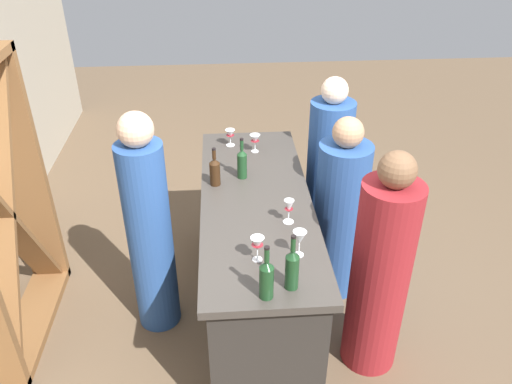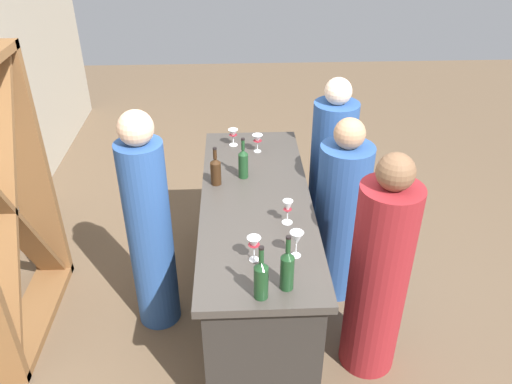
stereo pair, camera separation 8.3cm
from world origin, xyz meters
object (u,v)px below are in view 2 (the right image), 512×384
object	(u,v)px
wine_glass_far_center	(233,134)
wine_bottle_second_right_olive_green	(243,163)
wine_bottle_second_left_olive_green	(287,269)
person_left_guest	(378,277)
wine_glass_near_right	(257,140)
person_server_behind	(149,231)
wine_glass_near_center	(288,208)
wine_bottle_center_amber_brown	(216,170)
person_center_guest	(331,173)
wine_glass_near_left	(297,239)
wine_rack	(2,212)
wine_glass_far_left	(254,244)
wine_bottle_leftmost_olive_green	(261,278)
person_right_guest	(341,218)

from	to	relation	value
wine_glass_far_center	wine_bottle_second_right_olive_green	bearing A→B (deg)	-172.48
wine_bottle_second_left_olive_green	person_left_guest	distance (m)	0.80
wine_glass_near_right	person_server_behind	xyz separation A→B (m)	(-0.75, 0.76, -0.30)
wine_bottle_second_left_olive_green	wine_glass_near_center	bearing A→B (deg)	-5.86
wine_glass_near_center	person_left_guest	world-z (taller)	person_left_guest
wine_bottle_center_amber_brown	person_center_guest	bearing A→B (deg)	-57.21
person_center_guest	wine_glass_near_left	bearing A→B (deg)	64.96
wine_bottle_second_right_olive_green	wine_glass_near_left	size ratio (longest dim) A/B	1.87
wine_glass_near_center	wine_bottle_second_right_olive_green	bearing A→B (deg)	24.03
wine_glass_near_right	person_server_behind	world-z (taller)	person_server_behind
wine_bottle_center_amber_brown	wine_rack	bearing A→B (deg)	101.07
wine_bottle_center_amber_brown	wine_glass_near_right	size ratio (longest dim) A/B	1.97
person_server_behind	wine_glass_far_left	bearing A→B (deg)	-38.97
wine_bottle_leftmost_olive_green	wine_glass_near_left	bearing A→B (deg)	-33.70
person_left_guest	person_server_behind	size ratio (longest dim) A/B	0.95
wine_glass_near_center	wine_glass_far_left	size ratio (longest dim) A/B	1.04
wine_glass_far_center	person_right_guest	distance (m)	1.07
person_left_guest	person_right_guest	bearing A→B (deg)	-92.29
wine_bottle_second_left_olive_green	person_right_guest	xyz separation A→B (m)	(1.08, -0.52, -0.44)
wine_bottle_center_amber_brown	wine_glass_near_center	xyz separation A→B (m)	(-0.49, -0.45, -0.00)
wine_glass_far_center	person_left_guest	world-z (taller)	person_left_guest
wine_bottle_leftmost_olive_green	wine_glass_near_right	bearing A→B (deg)	-2.08
wine_rack	person_server_behind	world-z (taller)	wine_rack
wine_glass_near_left	wine_bottle_leftmost_olive_green	bearing A→B (deg)	146.30
wine_glass_near_right	person_right_guest	bearing A→B (deg)	-128.83
wine_glass_near_left	wine_bottle_center_amber_brown	bearing A→B (deg)	29.63
wine_glass_near_left	wine_rack	bearing A→B (deg)	73.43
person_left_guest	person_server_behind	xyz separation A→B (m)	(0.46, 1.45, 0.06)
wine_glass_far_center	person_left_guest	xyz separation A→B (m)	(-1.33, -0.87, -0.35)
wine_rack	wine_bottle_center_amber_brown	size ratio (longest dim) A/B	6.87
wine_glass_near_center	wine_glass_near_right	world-z (taller)	wine_glass_near_center
wine_bottle_leftmost_olive_green	person_right_guest	distance (m)	1.39
wine_glass_far_left	person_right_guest	bearing A→B (deg)	-38.66
wine_rack	wine_glass_near_right	size ratio (longest dim) A/B	13.51
wine_glass_near_right	person_server_behind	bearing A→B (deg)	134.37
wine_glass_near_left	person_left_guest	bearing A→B (deg)	-80.55
wine_glass_near_right	wine_glass_far_center	world-z (taller)	wine_glass_near_right
person_right_guest	person_center_guest	bearing A→B (deg)	-107.83
wine_bottle_second_left_olive_green	wine_glass_near_right	world-z (taller)	wine_bottle_second_left_olive_green
wine_glass_far_left	wine_glass_near_left	bearing A→B (deg)	-83.93
wine_glass_near_center	wine_glass_near_right	xyz separation A→B (m)	(0.97, 0.14, -0.00)
wine_bottle_leftmost_olive_green	wine_bottle_second_right_olive_green	xyz separation A→B (m)	(1.23, 0.06, -0.01)
wine_rack	person_center_guest	xyz separation A→B (m)	(0.87, -2.31, -0.26)
wine_bottle_second_left_olive_green	wine_bottle_second_right_olive_green	size ratio (longest dim) A/B	1.09
person_server_behind	wine_bottle_second_left_olive_green	bearing A→B (deg)	-42.66
person_right_guest	wine_glass_far_left	bearing A→B (deg)	36.08
wine_bottle_leftmost_olive_green	wine_glass_far_left	size ratio (longest dim) A/B	2.07
wine_glass_near_left	wine_glass_far_center	world-z (taller)	wine_glass_near_left
wine_glass_near_left	wine_glass_near_right	distance (m)	1.31
person_left_guest	person_server_behind	bearing A→B (deg)	-27.06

